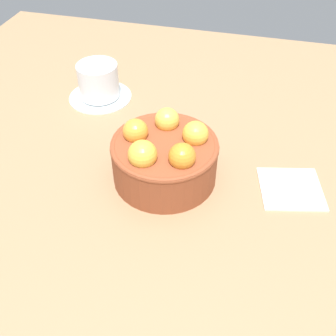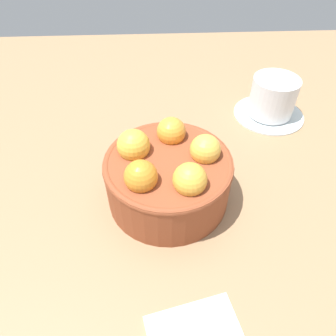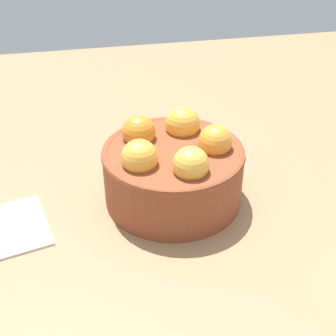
% 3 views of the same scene
% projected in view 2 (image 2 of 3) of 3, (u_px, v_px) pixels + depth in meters
% --- Properties ---
extents(ground_plane, '(1.16, 1.14, 0.05)m').
position_uv_depth(ground_plane, '(168.00, 207.00, 0.46)').
color(ground_plane, '#997551').
extents(terracotta_bowl, '(0.17, 0.17, 0.10)m').
position_uv_depth(terracotta_bowl, '(168.00, 175.00, 0.42)').
color(terracotta_bowl, brown).
rests_on(terracotta_bowl, ground_plane).
extents(coffee_cup, '(0.13, 0.13, 0.07)m').
position_uv_depth(coffee_cup, '(272.00, 100.00, 0.56)').
color(coffee_cup, silver).
rests_on(coffee_cup, ground_plane).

